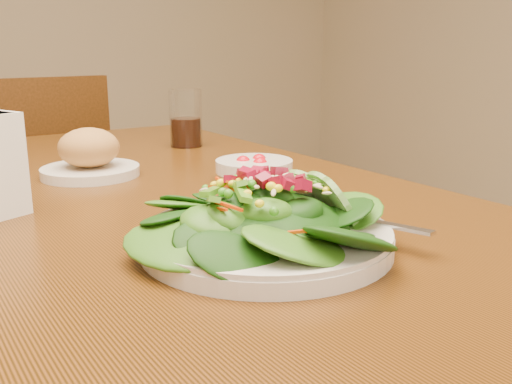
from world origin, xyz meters
The scene contains 6 objects.
dining_table centered at (0.00, 0.00, 0.65)m, with size 0.90×1.40×0.75m.
chair_far centered at (0.11, 1.02, 0.47)m, with size 0.43×0.44×0.88m.
salad_plate centered at (0.08, -0.28, 0.78)m, with size 0.28×0.28×0.08m.
bread_plate centered at (0.02, 0.18, 0.78)m, with size 0.17×0.17×0.08m.
tomato_bowl centered at (0.24, -0.01, 0.77)m, with size 0.13×0.13×0.04m.
drinking_glass centered at (0.30, 0.36, 0.80)m, with size 0.07×0.07×0.13m.
Camera 1 is at (-0.27, -0.77, 0.97)m, focal length 40.00 mm.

